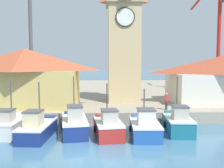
# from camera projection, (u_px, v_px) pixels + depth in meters

# --- Properties ---
(ground_plane) EXTENTS (300.00, 300.00, 0.00)m
(ground_plane) POSITION_uv_depth(u_px,v_px,m) (92.00, 157.00, 15.51)
(ground_plane) COLOR teal
(quay_wharf) EXTENTS (120.00, 40.00, 1.09)m
(quay_wharf) POSITION_uv_depth(u_px,v_px,m) (99.00, 92.00, 43.11)
(quay_wharf) COLOR #9E937F
(quay_wharf) RESTS_ON ground
(fishing_boat_far_left) EXTENTS (2.25, 4.31, 4.20)m
(fishing_boat_far_left) POSITION_uv_depth(u_px,v_px,m) (9.00, 125.00, 20.30)
(fishing_boat_far_left) COLOR silver
(fishing_boat_far_left) RESTS_ON ground
(fishing_boat_left_outer) EXTENTS (2.25, 4.74, 4.11)m
(fishing_boat_left_outer) POSITION_uv_depth(u_px,v_px,m) (37.00, 128.00, 19.36)
(fishing_boat_left_outer) COLOR navy
(fishing_boat_left_outer) RESTS_ON ground
(fishing_boat_left_inner) EXTENTS (2.59, 5.17, 4.49)m
(fishing_boat_left_inner) POSITION_uv_depth(u_px,v_px,m) (74.00, 124.00, 20.48)
(fishing_boat_left_inner) COLOR navy
(fishing_boat_left_inner) RESTS_ON ground
(fishing_boat_mid_left) EXTENTS (2.42, 4.44, 3.97)m
(fishing_boat_mid_left) POSITION_uv_depth(u_px,v_px,m) (108.00, 126.00, 19.78)
(fishing_boat_mid_left) COLOR #AD2823
(fishing_boat_mid_left) RESTS_ON ground
(fishing_boat_center) EXTENTS (2.28, 4.51, 3.56)m
(fishing_boat_center) POSITION_uv_depth(u_px,v_px,m) (145.00, 127.00, 19.73)
(fishing_boat_center) COLOR #2356A8
(fishing_boat_center) RESTS_ON ground
(fishing_boat_mid_right) EXTENTS (2.18, 4.28, 4.48)m
(fishing_boat_mid_right) POSITION_uv_depth(u_px,v_px,m) (178.00, 123.00, 20.75)
(fishing_boat_mid_right) COLOR #196B7F
(fishing_boat_mid_right) RESTS_ON ground
(clock_tower) EXTENTS (4.00, 4.00, 14.94)m
(clock_tower) POSITION_uv_depth(u_px,v_px,m) (124.00, 40.00, 29.49)
(clock_tower) COLOR tan
(clock_tower) RESTS_ON quay_wharf
(warehouse_left) EXTENTS (10.78, 5.92, 5.84)m
(warehouse_left) POSITION_uv_depth(u_px,v_px,m) (25.00, 77.00, 26.33)
(warehouse_left) COLOR tan
(warehouse_left) RESTS_ON quay_wharf
(port_crane_near) EXTENTS (4.30, 8.38, 18.85)m
(port_crane_near) POSITION_uv_depth(u_px,v_px,m) (32.00, 43.00, 40.24)
(port_crane_near) COLOR #353539
(port_crane_near) RESTS_ON quay_wharf
(port_crane_far) EXTENTS (2.83, 9.67, 17.59)m
(port_crane_far) POSITION_uv_depth(u_px,v_px,m) (217.00, 49.00, 39.48)
(port_crane_far) COLOR maroon
(port_crane_far) RESTS_ON quay_wharf
(dock_worker_near_tower) EXTENTS (0.34, 0.22, 1.62)m
(dock_worker_near_tower) POSITION_uv_depth(u_px,v_px,m) (69.00, 101.00, 24.79)
(dock_worker_near_tower) COLOR #33333D
(dock_worker_near_tower) RESTS_ON quay_wharf
(dock_worker_along_quay) EXTENTS (0.34, 0.22, 1.62)m
(dock_worker_along_quay) POSITION_uv_depth(u_px,v_px,m) (166.00, 101.00, 24.67)
(dock_worker_along_quay) COLOR #33333D
(dock_worker_along_quay) RESTS_ON quay_wharf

